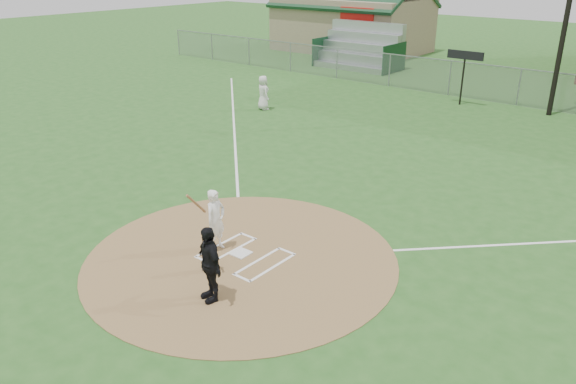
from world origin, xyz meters
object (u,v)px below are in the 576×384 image
Objects in this scene: batter_at_plate at (216,220)px; catcher at (209,255)px; ondeck_player at (263,93)px; home_plate at (241,253)px; umpire at (209,264)px.

catcher is at bearing -52.18° from batter_at_plate.
catcher is 16.96m from ondeck_player.
ondeck_player reaches higher than home_plate.
umpire is (0.97, -2.03, 0.93)m from home_plate.
umpire is at bearing 152.06° from ondeck_player.
catcher is 0.57× the size of batter_at_plate.
home_plate is at bearing 136.53° from umpire.
ondeck_player is at bearing 148.58° from umpire.
home_plate is 0.27× the size of ondeck_player.
batter_at_plate is (9.37, -12.59, 0.01)m from ondeck_player.
umpire is at bearing -47.48° from batter_at_plate.
catcher is (0.07, -1.21, 0.49)m from home_plate.
umpire is 18.16m from ondeck_player.
home_plate is 1.31m from catcher.
home_plate is 0.26× the size of umpire.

